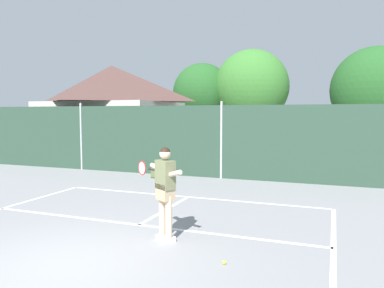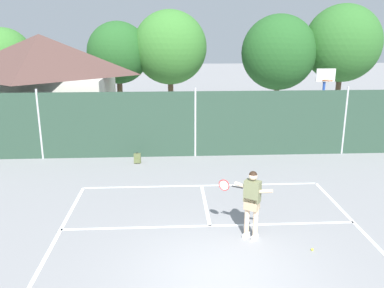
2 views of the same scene
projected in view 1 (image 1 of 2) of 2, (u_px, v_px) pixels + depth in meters
name	position (u px, v px, depth m)	size (l,w,h in m)	color
ground_plane	(66.00, 267.00, 6.12)	(120.00, 120.00, 0.00)	gray
court_markings	(90.00, 253.00, 6.73)	(8.30, 11.10, 0.01)	white
chainlink_fence	(221.00, 142.00, 14.39)	(26.09, 0.09, 2.97)	#284233
clubhouse_building	(112.00, 111.00, 20.54)	(6.95, 5.89, 5.10)	beige
treeline_backdrop	(309.00, 87.00, 22.81)	(26.42, 4.58, 6.98)	brown
tennis_player	(165.00, 185.00, 7.31)	(1.29, 0.75, 1.85)	silver
tennis_ball	(224.00, 262.00, 6.23)	(0.07, 0.07, 0.07)	#CCE033
backpack_olive	(155.00, 173.00, 14.56)	(0.28, 0.24, 0.46)	#566038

